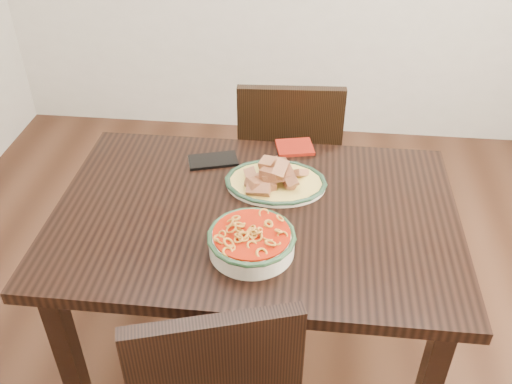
# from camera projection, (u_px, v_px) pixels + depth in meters

# --- Properties ---
(floor) EXTENTS (3.50, 3.50, 0.00)m
(floor) POSITION_uv_depth(u_px,v_px,m) (274.00, 347.00, 2.29)
(floor) COLOR #331B10
(floor) RESTS_ON ground
(dining_table) EXTENTS (1.27, 0.84, 0.75)m
(dining_table) POSITION_uv_depth(u_px,v_px,m) (255.00, 233.00, 1.84)
(dining_table) COLOR black
(dining_table) RESTS_ON ground
(chair_far) EXTENTS (0.44, 0.44, 0.89)m
(chair_far) POSITION_uv_depth(u_px,v_px,m) (288.00, 158.00, 2.49)
(chair_far) COLOR black
(chair_far) RESTS_ON ground
(fish_plate) EXTENTS (0.33, 0.26, 0.11)m
(fish_plate) POSITION_uv_depth(u_px,v_px,m) (276.00, 174.00, 1.87)
(fish_plate) COLOR beige
(fish_plate) RESTS_ON dining_table
(noodle_bowl) EXTENTS (0.25, 0.25, 0.08)m
(noodle_bowl) POSITION_uv_depth(u_px,v_px,m) (252.00, 239.00, 1.61)
(noodle_bowl) COLOR #EFE5CA
(noodle_bowl) RESTS_ON dining_table
(smartphone) EXTENTS (0.19, 0.14, 0.01)m
(smartphone) POSITION_uv_depth(u_px,v_px,m) (213.00, 160.00, 2.01)
(smartphone) COLOR black
(smartphone) RESTS_ON dining_table
(napkin) EXTENTS (0.15, 0.14, 0.01)m
(napkin) POSITION_uv_depth(u_px,v_px,m) (295.00, 147.00, 2.08)
(napkin) COLOR maroon
(napkin) RESTS_ON dining_table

